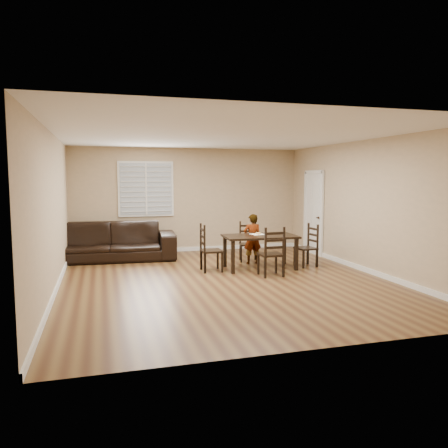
{
  "coord_description": "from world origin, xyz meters",
  "views": [
    {
      "loc": [
        -2.22,
        -7.78,
        1.92
      ],
      "look_at": [
        0.17,
        0.66,
        1.0
      ],
      "focal_mm": 35.0,
      "sensor_mm": 36.0,
      "label": 1
    }
  ],
  "objects_px": {
    "child": "(252,239)",
    "chair_near": "(248,243)",
    "chair_far": "(273,254)",
    "sofa": "(110,241)",
    "chair_left": "(206,250)",
    "dining_table": "(260,239)",
    "donut": "(258,233)",
    "chair_right": "(310,247)"
  },
  "relations": [
    {
      "from": "chair_near",
      "to": "donut",
      "type": "distance_m",
      "value": 0.86
    },
    {
      "from": "child",
      "to": "chair_near",
      "type": "bearing_deg",
      "value": -92.66
    },
    {
      "from": "chair_right",
      "to": "sofa",
      "type": "height_order",
      "value": "chair_right"
    },
    {
      "from": "chair_near",
      "to": "chair_right",
      "type": "distance_m",
      "value": 1.49
    },
    {
      "from": "donut",
      "to": "child",
      "type": "bearing_deg",
      "value": 90.37
    },
    {
      "from": "dining_table",
      "to": "chair_near",
      "type": "distance_m",
      "value": 0.99
    },
    {
      "from": "chair_left",
      "to": "donut",
      "type": "height_order",
      "value": "chair_left"
    },
    {
      "from": "chair_right",
      "to": "child",
      "type": "distance_m",
      "value": 1.29
    },
    {
      "from": "dining_table",
      "to": "child",
      "type": "bearing_deg",
      "value": 90.0
    },
    {
      "from": "chair_near",
      "to": "chair_far",
      "type": "relative_size",
      "value": 0.93
    },
    {
      "from": "child",
      "to": "sofa",
      "type": "bearing_deg",
      "value": -20.82
    },
    {
      "from": "dining_table",
      "to": "chair_near",
      "type": "relative_size",
      "value": 1.7
    },
    {
      "from": "dining_table",
      "to": "chair_left",
      "type": "bearing_deg",
      "value": -179.88
    },
    {
      "from": "dining_table",
      "to": "chair_right",
      "type": "xyz_separation_m",
      "value": [
        1.16,
        -0.03,
        -0.2
      ]
    },
    {
      "from": "chair_right",
      "to": "dining_table",
      "type": "bearing_deg",
      "value": -97.66
    },
    {
      "from": "chair_left",
      "to": "dining_table",
      "type": "bearing_deg",
      "value": -91.07
    },
    {
      "from": "chair_far",
      "to": "dining_table",
      "type": "bearing_deg",
      "value": -93.26
    },
    {
      "from": "sofa",
      "to": "child",
      "type": "bearing_deg",
      "value": -19.72
    },
    {
      "from": "dining_table",
      "to": "child",
      "type": "distance_m",
      "value": 0.56
    },
    {
      "from": "chair_near",
      "to": "chair_left",
      "type": "relative_size",
      "value": 0.93
    },
    {
      "from": "chair_near",
      "to": "chair_far",
      "type": "xyz_separation_m",
      "value": [
        -0.09,
        -1.78,
        0.03
      ]
    },
    {
      "from": "dining_table",
      "to": "chair_far",
      "type": "distance_m",
      "value": 0.84
    },
    {
      "from": "chair_far",
      "to": "sofa",
      "type": "xyz_separation_m",
      "value": [
        -3.02,
        2.71,
        -0.0
      ]
    },
    {
      "from": "chair_right",
      "to": "sofa",
      "type": "xyz_separation_m",
      "value": [
        -4.21,
        1.93,
        0.02
      ]
    },
    {
      "from": "chair_right",
      "to": "child",
      "type": "relative_size",
      "value": 0.83
    },
    {
      "from": "child",
      "to": "donut",
      "type": "distance_m",
      "value": 0.42
    },
    {
      "from": "chair_near",
      "to": "chair_left",
      "type": "distance_m",
      "value": 1.54
    },
    {
      "from": "sofa",
      "to": "chair_far",
      "type": "bearing_deg",
      "value": -38.05
    },
    {
      "from": "child",
      "to": "sofa",
      "type": "distance_m",
      "value": 3.35
    },
    {
      "from": "chair_near",
      "to": "child",
      "type": "relative_size",
      "value": 0.82
    },
    {
      "from": "chair_left",
      "to": "chair_right",
      "type": "xyz_separation_m",
      "value": [
        2.33,
        -0.08,
        -0.02
      ]
    },
    {
      "from": "dining_table",
      "to": "child",
      "type": "relative_size",
      "value": 1.39
    },
    {
      "from": "dining_table",
      "to": "donut",
      "type": "bearing_deg",
      "value": 83.66
    },
    {
      "from": "child",
      "to": "sofa",
      "type": "height_order",
      "value": "child"
    },
    {
      "from": "chair_right",
      "to": "chair_near",
      "type": "bearing_deg",
      "value": -138.33
    },
    {
      "from": "chair_near",
      "to": "child",
      "type": "height_order",
      "value": "child"
    },
    {
      "from": "chair_far",
      "to": "child",
      "type": "bearing_deg",
      "value": -93.48
    },
    {
      "from": "chair_left",
      "to": "child",
      "type": "height_order",
      "value": "child"
    },
    {
      "from": "dining_table",
      "to": "donut",
      "type": "height_order",
      "value": "donut"
    },
    {
      "from": "chair_left",
      "to": "child",
      "type": "xyz_separation_m",
      "value": [
        1.19,
        0.51,
        0.12
      ]
    },
    {
      "from": "chair_far",
      "to": "donut",
      "type": "bearing_deg",
      "value": -94.46
    },
    {
      "from": "chair_near",
      "to": "chair_right",
      "type": "bearing_deg",
      "value": -28.86
    }
  ]
}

